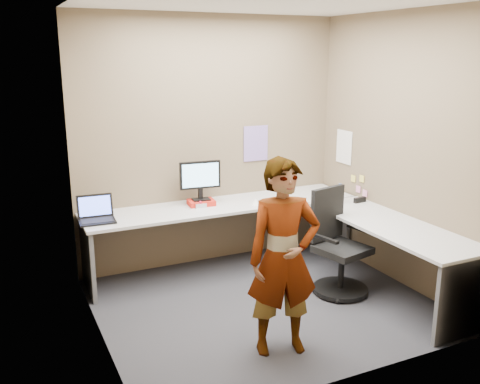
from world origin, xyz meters
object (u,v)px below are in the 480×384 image
monitor (200,177)px  person (283,258)px  desk (286,227)px  office_chair (337,251)px

monitor → person: bearing=-85.3°
desk → monitor: monitor is taller
monitor → office_chair: bearing=-42.2°
monitor → office_chair: 1.60m
monitor → person: 1.82m
desk → monitor: 1.04m
desk → monitor: bearing=134.3°
office_chair → person: person is taller
office_chair → desk: bearing=115.6°
office_chair → person: size_ratio=0.65×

